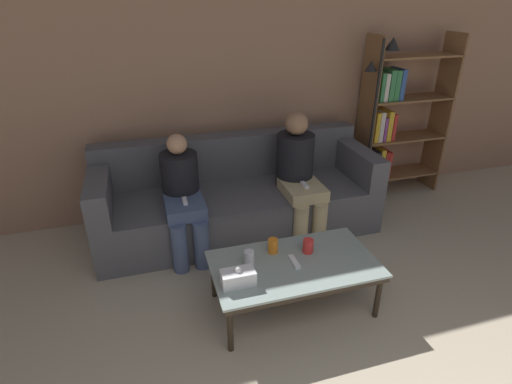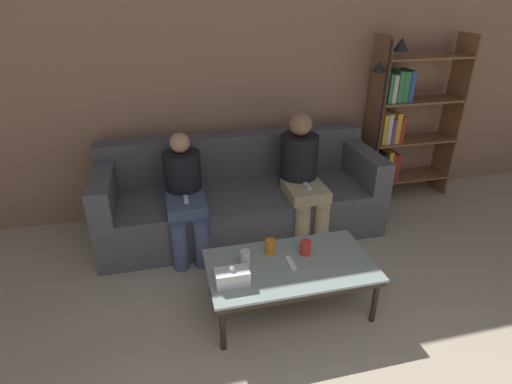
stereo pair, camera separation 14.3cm
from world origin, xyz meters
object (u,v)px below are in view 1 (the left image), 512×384
at_px(coffee_table, 294,267).
at_px(cup_near_right, 249,258).
at_px(cup_far_center, 273,246).
at_px(cup_near_left, 308,246).
at_px(tissue_box, 238,277).
at_px(seated_person_left_end, 183,193).
at_px(bookshelf, 393,121).
at_px(seated_person_mid_left, 298,171).
at_px(couch, 237,198).
at_px(game_remote, 294,262).
at_px(standing_lamp, 376,107).

distance_m(coffee_table, cup_near_right, 0.33).
bearing_deg(cup_far_center, cup_near_left, -16.36).
distance_m(cup_near_left, cup_near_right, 0.45).
height_order(tissue_box, seated_person_left_end, seated_person_left_end).
xyz_separation_m(cup_near_left, bookshelf, (1.56, 1.40, 0.40)).
distance_m(bookshelf, seated_person_mid_left, 1.39).
distance_m(couch, coffee_table, 1.21).
distance_m(cup_far_center, game_remote, 0.20).
relative_size(couch, cup_far_center, 23.60).
relative_size(bookshelf, seated_person_left_end, 1.66).
relative_size(bookshelf, seated_person_mid_left, 1.51).
relative_size(cup_near_left, game_remote, 0.70).
relative_size(cup_far_center, game_remote, 0.73).
xyz_separation_m(cup_near_right, bookshelf, (2.01, 1.43, 0.40)).
xyz_separation_m(standing_lamp, seated_person_mid_left, (-0.96, -0.35, -0.43)).
bearing_deg(seated_person_mid_left, cup_far_center, -122.19).
bearing_deg(seated_person_left_end, bookshelf, 12.39).
xyz_separation_m(couch, cup_near_right, (-0.20, -1.14, 0.13)).
relative_size(coffee_table, cup_near_right, 9.93).
relative_size(couch, seated_person_mid_left, 2.26).
distance_m(cup_near_left, tissue_box, 0.61).
height_order(cup_near_right, game_remote, cup_near_right).
bearing_deg(cup_far_center, cup_near_right, -153.21).
distance_m(cup_far_center, tissue_box, 0.43).
height_order(tissue_box, game_remote, tissue_box).
xyz_separation_m(cup_far_center, bookshelf, (1.81, 1.33, 0.40)).
distance_m(seated_person_left_end, seated_person_mid_left, 1.07).
bearing_deg(game_remote, cup_near_right, 168.78).
xyz_separation_m(cup_near_left, cup_near_right, (-0.45, -0.03, 0.01)).
xyz_separation_m(coffee_table, cup_near_left, (0.14, 0.09, 0.09)).
bearing_deg(cup_near_left, coffee_table, -146.54).
relative_size(cup_near_left, bookshelf, 0.06).
relative_size(standing_lamp, seated_person_mid_left, 1.50).
xyz_separation_m(cup_far_center, seated_person_mid_left, (0.53, 0.84, 0.18)).
relative_size(game_remote, seated_person_left_end, 0.14).
bearing_deg(seated_person_mid_left, bookshelf, 20.95).
relative_size(cup_near_left, tissue_box, 0.48).
xyz_separation_m(couch, standing_lamp, (1.49, 0.15, 0.74)).
bearing_deg(couch, seated_person_left_end, -156.81).
height_order(couch, seated_person_left_end, seated_person_left_end).
relative_size(standing_lamp, seated_person_left_end, 1.65).
relative_size(cup_far_center, standing_lamp, 0.06).
distance_m(couch, standing_lamp, 1.67).
xyz_separation_m(couch, seated_person_left_end, (-0.53, -0.23, 0.24)).
bearing_deg(game_remote, tissue_box, -166.17).
relative_size(tissue_box, standing_lamp, 0.13).
distance_m(couch, bookshelf, 1.91).
xyz_separation_m(cup_near_left, standing_lamp, (1.24, 1.26, 0.61)).
bearing_deg(coffee_table, tissue_box, -166.17).
distance_m(tissue_box, seated_person_mid_left, 1.41).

